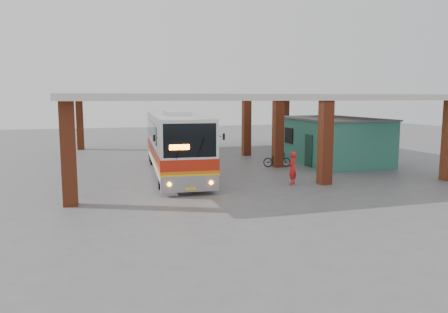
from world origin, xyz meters
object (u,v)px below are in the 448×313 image
at_px(motorcycle, 277,160).
at_px(pedestrian, 292,168).
at_px(coach_bus, 175,142).
at_px(red_chair, 277,152).

distance_m(motorcycle, pedestrian, 5.79).
distance_m(coach_bus, pedestrian, 7.32).
distance_m(pedestrian, red_chair, 11.02).
distance_m(motorcycle, red_chair, 5.26).
bearing_deg(red_chair, coach_bus, -167.19).
relative_size(coach_bus, pedestrian, 7.65).
height_order(coach_bus, motorcycle, coach_bus).
height_order(pedestrian, red_chair, pedestrian).
distance_m(coach_bus, red_chair, 10.46).
xyz_separation_m(motorcycle, red_chair, (2.11, 4.82, -0.14)).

